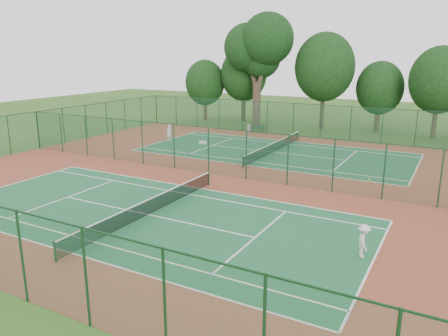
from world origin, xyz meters
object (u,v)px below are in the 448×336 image
at_px(kit_bag, 203,142).
at_px(big_tree, 259,47).
at_px(player_near, 364,241).
at_px(trash_bin, 249,128).
at_px(bench, 258,129).
at_px(player_far, 169,133).

bearing_deg(kit_bag, big_tree, 89.66).
height_order(player_near, trash_bin, player_near).
bearing_deg(kit_bag, trash_bin, 81.61).
relative_size(trash_bin, big_tree, 0.07).
distance_m(bench, kit_bag, 8.64).
bearing_deg(kit_bag, bench, 74.91).
bearing_deg(big_tree, bench, -64.45).
height_order(trash_bin, bench, trash_bin).
bearing_deg(bench, kit_bag, -123.21).
relative_size(player_far, kit_bag, 2.24).
height_order(player_near, bench, player_near).
bearing_deg(player_far, big_tree, -179.80).
height_order(player_near, player_far, player_far).
xyz_separation_m(kit_bag, big_tree, (0.01, 12.94, 9.28)).
relative_size(player_far, big_tree, 0.13).
height_order(player_near, big_tree, big_tree).
bearing_deg(bench, player_far, -142.58).
bearing_deg(bench, trash_bin, 176.14).
bearing_deg(trash_bin, big_tree, 103.17).
height_order(trash_bin, big_tree, big_tree).
distance_m(player_near, bench, 31.04).
distance_m(player_far, trash_bin, 9.81).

